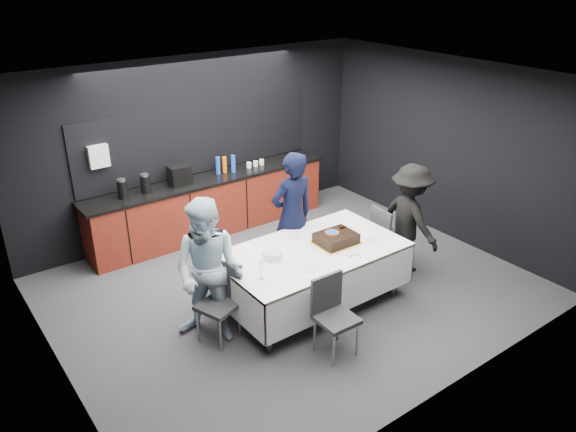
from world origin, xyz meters
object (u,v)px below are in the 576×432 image
at_px(person_right, 410,219).
at_px(chair_near, 332,309).
at_px(cake_assembly, 336,238).
at_px(champagne_flute, 261,267).
at_px(party_table, 312,259).
at_px(plate_stack, 272,255).
at_px(person_left, 209,272).
at_px(chair_left, 222,296).
at_px(chair_right, 386,233).
at_px(person_center, 292,216).

bearing_deg(person_right, chair_near, 115.75).
distance_m(cake_assembly, champagne_flute, 1.27).
bearing_deg(person_right, party_table, 91.00).
distance_m(party_table, champagne_flute, 0.98).
relative_size(plate_stack, champagne_flute, 1.08).
relative_size(party_table, person_left, 1.33).
distance_m(plate_stack, chair_near, 1.04).
height_order(plate_stack, person_right, person_right).
bearing_deg(plate_stack, person_right, -5.83).
xyz_separation_m(party_table, chair_left, (-1.27, 0.07, -0.11)).
height_order(party_table, chair_near, chair_near).
bearing_deg(person_right, person_left, 90.69).
height_order(champagne_flute, chair_near, champagne_flute).
relative_size(cake_assembly, chair_left, 0.57).
xyz_separation_m(chair_near, person_right, (2.06, 0.76, 0.25)).
xyz_separation_m(plate_stack, chair_right, (1.97, 0.01, -0.30)).
bearing_deg(chair_left, champagne_flute, -38.33).
height_order(chair_left, chair_near, same).
bearing_deg(cake_assembly, chair_right, 8.09).
distance_m(chair_right, person_right, 0.40).
relative_size(champagne_flute, chair_left, 0.24).
bearing_deg(chair_near, person_center, 68.20).
bearing_deg(plate_stack, chair_left, -177.79).
bearing_deg(chair_near, chair_left, 131.65).
distance_m(person_center, person_left, 1.72).
distance_m(cake_assembly, person_center, 0.78).
height_order(chair_left, person_left, person_left).
distance_m(cake_assembly, person_left, 1.75).
relative_size(party_table, chair_left, 2.51).
distance_m(chair_right, person_center, 1.40).
distance_m(party_table, chair_left, 1.27).
bearing_deg(cake_assembly, chair_left, 175.97).
bearing_deg(chair_left, party_table, -3.05).
bearing_deg(chair_right, chair_near, -151.71).
bearing_deg(champagne_flute, chair_near, -53.92).
bearing_deg(person_center, person_right, 150.48).
bearing_deg(person_center, chair_right, 154.48).
xyz_separation_m(champagne_flute, chair_near, (0.49, -0.67, -0.40)).
relative_size(party_table, chair_right, 2.51).
height_order(champagne_flute, person_left, person_left).
xyz_separation_m(chair_left, chair_near, (0.85, -0.96, 0.00)).
relative_size(champagne_flute, person_right, 0.14).
bearing_deg(chair_near, person_left, 133.70).
bearing_deg(party_table, chair_left, 176.95).
relative_size(chair_near, person_right, 0.59).
xyz_separation_m(plate_stack, person_center, (0.76, 0.62, 0.08)).
height_order(person_left, person_right, person_left).
bearing_deg(plate_stack, person_center, 39.20).
bearing_deg(party_table, person_right, -4.40).
height_order(party_table, chair_left, chair_left).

